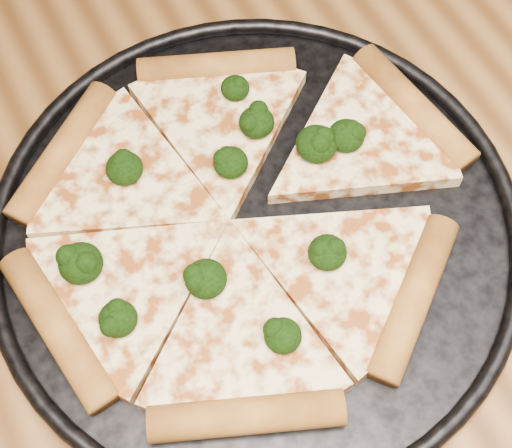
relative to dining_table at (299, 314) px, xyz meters
name	(u,v)px	position (x,y,z in m)	size (l,w,h in m)	color
dining_table	(299,314)	(0.00, 0.00, 0.00)	(1.20, 0.90, 0.75)	brown
pizza_pan	(256,229)	(-0.02, 0.04, 0.10)	(0.40, 0.40, 0.02)	black
pizza	(236,217)	(-0.03, 0.05, 0.11)	(0.36, 0.33, 0.02)	#FFE39C
broccoli_florets	(229,205)	(-0.03, 0.06, 0.12)	(0.25, 0.22, 0.02)	black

